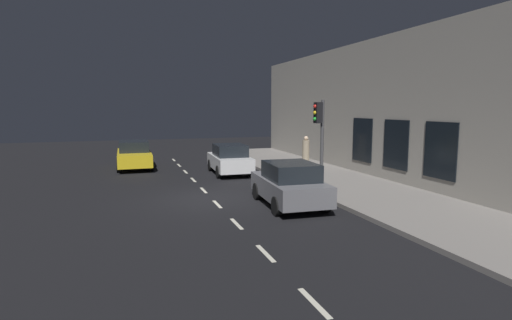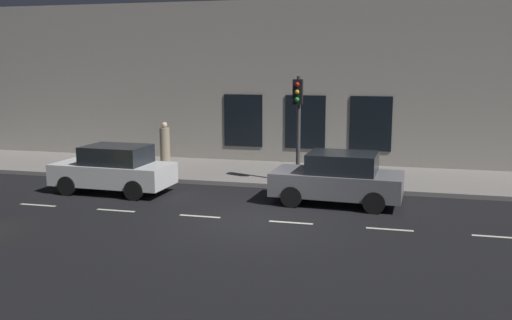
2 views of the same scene
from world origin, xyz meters
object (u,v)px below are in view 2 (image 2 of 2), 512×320
object	(u,v)px
parked_car_0	(338,178)
pedestrian_0	(165,145)
traffic_light	(298,111)
parked_car_1	(114,169)

from	to	relation	value
parked_car_0	pedestrian_0	size ratio (longest dim) A/B	2.28
traffic_light	parked_car_1	bearing A→B (deg)	111.67
traffic_light	parked_car_0	world-z (taller)	traffic_light
parked_car_0	parked_car_1	size ratio (longest dim) A/B	1.01
parked_car_0	parked_car_1	distance (m)	7.39
traffic_light	parked_car_1	distance (m)	6.48
traffic_light	parked_car_0	distance (m)	3.18
traffic_light	parked_car_0	size ratio (longest dim) A/B	0.92
parked_car_1	pedestrian_0	world-z (taller)	pedestrian_0
traffic_light	pedestrian_0	world-z (taller)	traffic_light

